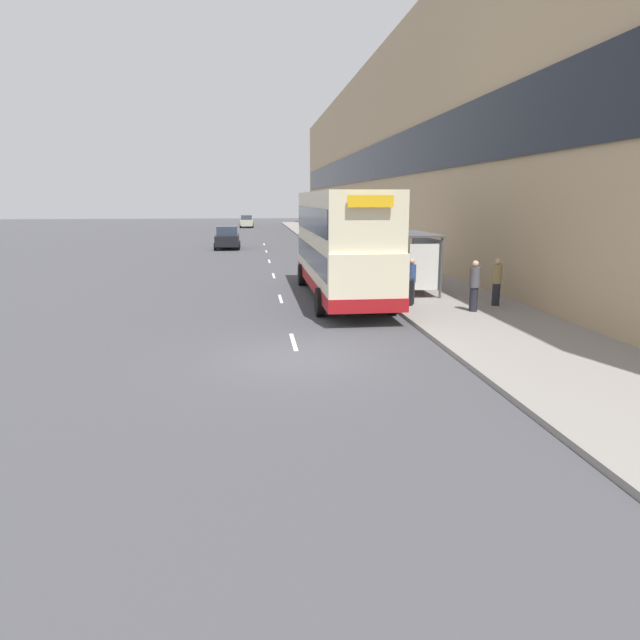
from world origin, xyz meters
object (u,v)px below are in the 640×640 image
car_0 (227,238)px  pedestrian_3 (474,286)px  pedestrian_1 (411,281)px  litter_bin (406,291)px  car_1 (247,221)px  double_decker_bus_near (341,243)px  bus_shelter (417,251)px  pedestrian_at_shelter (497,282)px  pedestrian_2 (398,261)px

car_0 → pedestrian_3: pedestrian_3 is taller
pedestrian_1 → litter_bin: 0.48m
car_1 → litter_bin: car_1 is taller
double_decker_bus_near → car_1: size_ratio=2.64×
bus_shelter → litter_bin: (-1.22, -2.99, -1.21)m
bus_shelter → litter_bin: size_ratio=4.00×
bus_shelter → car_1: bearing=97.1°
car_0 → pedestrian_3: bearing=108.6°
car_1 → bus_shelter: bearing=97.1°
pedestrian_at_shelter → pedestrian_2: pedestrian_2 is taller
car_1 → pedestrian_1: pedestrian_1 is taller
pedestrian_1 → pedestrian_2: size_ratio=0.96×
pedestrian_3 → litter_bin: (-2.02, 1.46, -0.39)m
pedestrian_1 → double_decker_bus_near: bearing=135.2°
double_decker_bus_near → pedestrian_3: (4.10, -3.99, -1.23)m
pedestrian_2 → pedestrian_at_shelter: bearing=-76.1°
pedestrian_at_shelter → bus_shelter: bearing=120.6°
bus_shelter → car_1: (-7.54, 60.49, -1.02)m
car_0 → pedestrian_2: (9.09, -20.29, 0.15)m
pedestrian_3 → pedestrian_1: bearing=136.5°
pedestrian_3 → car_1: bearing=97.3°
double_decker_bus_near → car_0: bearing=102.7°
car_0 → litter_bin: car_0 is taller
car_1 → car_0: bearing=87.9°
car_0 → pedestrian_3: 30.26m
pedestrian_at_shelter → pedestrian_2: (-1.83, 7.40, 0.02)m
pedestrian_2 → pedestrian_3: size_ratio=0.99×
car_0 → litter_bin: 28.26m
car_0 → pedestrian_1: pedestrian_1 is taller
bus_shelter → pedestrian_at_shelter: 4.12m
car_1 → pedestrian_3: 65.48m
bus_shelter → car_1: bus_shelter is taller
double_decker_bus_near → pedestrian_2: bearing=51.3°
car_0 → pedestrian_at_shelter: 29.76m
double_decker_bus_near → pedestrian_3: 5.85m
pedestrian_at_shelter → pedestrian_1: (-3.04, 0.71, -0.02)m
pedestrian_2 → litter_bin: pedestrian_2 is taller
pedestrian_2 → bus_shelter: bearing=-93.2°
double_decker_bus_near → car_1: (-4.24, 60.96, -1.43)m
pedestrian_1 → pedestrian_at_shelter: bearing=-13.1°
bus_shelter → pedestrian_2: bus_shelter is taller
double_decker_bus_near → pedestrian_2: size_ratio=6.45×
double_decker_bus_near → car_0: (-5.57, 24.69, -1.39)m
pedestrian_1 → pedestrian_3: (1.78, -1.69, 0.04)m
double_decker_bus_near → car_0: 25.34m
car_0 → pedestrian_3: size_ratio=2.24×
double_decker_bus_near → pedestrian_at_shelter: bearing=-29.3°
car_0 → litter_bin: size_ratio=3.82×
bus_shelter → pedestrian_3: 4.60m
car_0 → car_1: 36.30m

